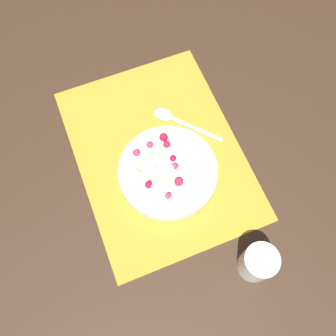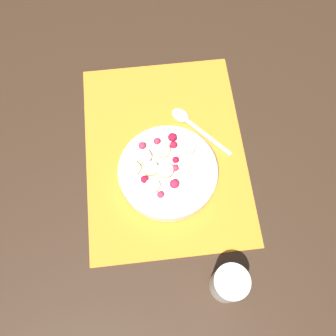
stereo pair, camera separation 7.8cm
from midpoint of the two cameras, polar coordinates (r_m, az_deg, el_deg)
ground_plane at (r=0.85m, az=2.18°, el=2.13°), size 3.00×3.00×0.00m
placemat at (r=0.84m, az=2.18°, el=2.21°), size 0.48×0.36×0.01m
fruit_bowl at (r=0.80m, az=2.71°, el=-0.80°), size 0.21×0.21×0.05m
spoon at (r=0.87m, az=5.71°, el=6.76°), size 0.14×0.13×0.01m
drinking_glass at (r=0.75m, az=12.39°, el=-17.23°), size 0.07×0.07×0.08m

